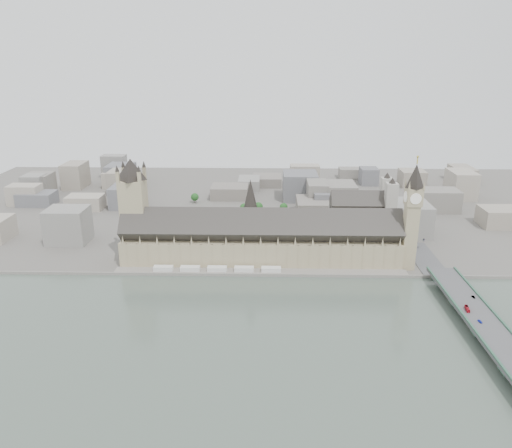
{
  "coord_description": "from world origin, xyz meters",
  "views": [
    {
      "loc": [
        5.69,
        -429.09,
        190.07
      ],
      "look_at": [
        -4.94,
        32.58,
        34.58
      ],
      "focal_mm": 35.0,
      "sensor_mm": 36.0,
      "label": 1
    }
  ],
  "objects_px": {
    "westminster_bridge": "(471,313)",
    "car_silver": "(473,297)",
    "car_approach": "(424,240)",
    "palace_of_westminster": "(261,240)",
    "westminster_abbey": "(363,215)",
    "elizabeth_tower": "(412,209)",
    "victoria_tower": "(134,205)",
    "red_bus_north": "(467,309)",
    "car_blue": "(480,321)"
  },
  "relations": [
    {
      "from": "car_blue",
      "to": "car_silver",
      "type": "xyz_separation_m",
      "value": [
        10.29,
        38.63,
        -0.11
      ]
    },
    {
      "from": "car_silver",
      "to": "car_approach",
      "type": "bearing_deg",
      "value": 82.48
    },
    {
      "from": "car_blue",
      "to": "car_silver",
      "type": "distance_m",
      "value": 39.98
    },
    {
      "from": "westminster_abbey",
      "to": "elizabeth_tower",
      "type": "bearing_deg",
      "value": -72.71
    },
    {
      "from": "westminster_abbey",
      "to": "car_blue",
      "type": "height_order",
      "value": "westminster_abbey"
    },
    {
      "from": "victoria_tower",
      "to": "westminster_bridge",
      "type": "bearing_deg",
      "value": -21.78
    },
    {
      "from": "elizabeth_tower",
      "to": "car_approach",
      "type": "distance_m",
      "value": 73.02
    },
    {
      "from": "victoria_tower",
      "to": "car_blue",
      "type": "relative_size",
      "value": 23.0
    },
    {
      "from": "westminster_bridge",
      "to": "car_silver",
      "type": "xyz_separation_m",
      "value": [
        6.51,
        14.94,
        5.76
      ]
    },
    {
      "from": "elizabeth_tower",
      "to": "victoria_tower",
      "type": "height_order",
      "value": "elizabeth_tower"
    },
    {
      "from": "palace_of_westminster",
      "to": "westminster_abbey",
      "type": "bearing_deg",
      "value": 34.17
    },
    {
      "from": "elizabeth_tower",
      "to": "car_approach",
      "type": "xyz_separation_m",
      "value": [
        29.56,
        47.34,
        -47.08
      ]
    },
    {
      "from": "westminster_abbey",
      "to": "car_approach",
      "type": "distance_m",
      "value": 70.56
    },
    {
      "from": "elizabeth_tower",
      "to": "car_approach",
      "type": "height_order",
      "value": "elizabeth_tower"
    },
    {
      "from": "red_bus_north",
      "to": "car_silver",
      "type": "height_order",
      "value": "red_bus_north"
    },
    {
      "from": "westminster_abbey",
      "to": "red_bus_north",
      "type": "bearing_deg",
      "value": -76.61
    },
    {
      "from": "elizabeth_tower",
      "to": "westminster_abbey",
      "type": "distance_m",
      "value": 96.91
    },
    {
      "from": "palace_of_westminster",
      "to": "elizabeth_tower",
      "type": "xyz_separation_m",
      "value": [
        138.0,
        -11.7,
        35.38
      ]
    },
    {
      "from": "elizabeth_tower",
      "to": "car_silver",
      "type": "distance_m",
      "value": 98.23
    },
    {
      "from": "victoria_tower",
      "to": "westminster_abbey",
      "type": "relative_size",
      "value": 1.47
    },
    {
      "from": "red_bus_north",
      "to": "car_blue",
      "type": "relative_size",
      "value": 2.17
    },
    {
      "from": "car_approach",
      "to": "palace_of_westminster",
      "type": "bearing_deg",
      "value": -154.87
    },
    {
      "from": "red_bus_north",
      "to": "elizabeth_tower",
      "type": "bearing_deg",
      "value": 109.11
    },
    {
      "from": "westminster_bridge",
      "to": "car_silver",
      "type": "relative_size",
      "value": 84.24
    },
    {
      "from": "westminster_abbey",
      "to": "red_bus_north",
      "type": "distance_m",
      "value": 194.12
    },
    {
      "from": "red_bus_north",
      "to": "car_blue",
      "type": "xyz_separation_m",
      "value": [
        2.46,
        -17.81,
        -0.57
      ]
    },
    {
      "from": "car_blue",
      "to": "car_approach",
      "type": "xyz_separation_m",
      "value": [
        9.33,
        166.54,
        0.01
      ]
    },
    {
      "from": "palace_of_westminster",
      "to": "car_blue",
      "type": "height_order",
      "value": "palace_of_westminster"
    },
    {
      "from": "westminster_bridge",
      "to": "car_silver",
      "type": "bearing_deg",
      "value": 66.44
    },
    {
      "from": "palace_of_westminster",
      "to": "elizabeth_tower",
      "type": "relative_size",
      "value": 2.47
    },
    {
      "from": "westminster_abbey",
      "to": "car_silver",
      "type": "distance_m",
      "value": 177.75
    },
    {
      "from": "elizabeth_tower",
      "to": "westminster_abbey",
      "type": "bearing_deg",
      "value": 107.29
    },
    {
      "from": "red_bus_north",
      "to": "victoria_tower",
      "type": "bearing_deg",
      "value": 165.91
    },
    {
      "from": "elizabeth_tower",
      "to": "car_blue",
      "type": "distance_m",
      "value": 129.75
    },
    {
      "from": "westminster_bridge",
      "to": "westminster_abbey",
      "type": "height_order",
      "value": "westminster_abbey"
    },
    {
      "from": "westminster_bridge",
      "to": "car_silver",
      "type": "distance_m",
      "value": 17.28
    },
    {
      "from": "victoria_tower",
      "to": "car_silver",
      "type": "height_order",
      "value": "victoria_tower"
    },
    {
      "from": "car_approach",
      "to": "car_silver",
      "type": "bearing_deg",
      "value": -76.45
    },
    {
      "from": "car_approach",
      "to": "westminster_bridge",
      "type": "bearing_deg",
      "value": -79.11
    },
    {
      "from": "victoria_tower",
      "to": "car_silver",
      "type": "distance_m",
      "value": 309.96
    },
    {
      "from": "westminster_abbey",
      "to": "victoria_tower",
      "type": "bearing_deg",
      "value": -163.5
    },
    {
      "from": "car_silver",
      "to": "car_approach",
      "type": "distance_m",
      "value": 127.91
    },
    {
      "from": "palace_of_westminster",
      "to": "car_silver",
      "type": "bearing_deg",
      "value": -28.7
    },
    {
      "from": "westminster_bridge",
      "to": "car_approach",
      "type": "relative_size",
      "value": 62.65
    },
    {
      "from": "victoria_tower",
      "to": "westminster_bridge",
      "type": "height_order",
      "value": "victoria_tower"
    },
    {
      "from": "elizabeth_tower",
      "to": "palace_of_westminster",
      "type": "bearing_deg",
      "value": 175.15
    },
    {
      "from": "elizabeth_tower",
      "to": "victoria_tower",
      "type": "bearing_deg",
      "value": 176.04
    },
    {
      "from": "palace_of_westminster",
      "to": "victoria_tower",
      "type": "distance_m",
      "value": 126.41
    },
    {
      "from": "victoria_tower",
      "to": "red_bus_north",
      "type": "xyz_separation_m",
      "value": [
        277.77,
        -119.38,
        -43.64
      ]
    },
    {
      "from": "westminster_abbey",
      "to": "car_silver",
      "type": "xyz_separation_m",
      "value": [
        57.59,
        -167.56,
        -14.2
      ]
    }
  ]
}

